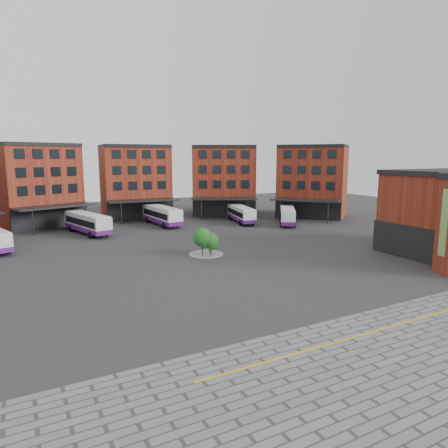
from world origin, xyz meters
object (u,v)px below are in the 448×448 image
bus_e (241,214)px  bus_f (287,215)px  bus_d (162,215)px  bus_c (88,223)px  tree_island (207,241)px

bus_e → bus_f: size_ratio=1.07×
bus_d → bus_f: bearing=-29.9°
bus_c → bus_f: 34.81m
bus_e → tree_island: bearing=-116.8°
bus_d → bus_f: bus_d is taller
bus_c → bus_d: bus_d is taller
bus_e → bus_f: (6.52, -5.68, 0.02)m
bus_f → bus_e: bearing=173.7°
bus_d → bus_e: size_ratio=1.10×
tree_island → bus_d: size_ratio=0.36×
bus_f → bus_c: bearing=-157.3°
bus_c → bus_e: bearing=-18.8°
bus_d → bus_e: bearing=-20.7°
tree_island → bus_f: 27.39m
bus_c → bus_d: bearing=-4.8°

